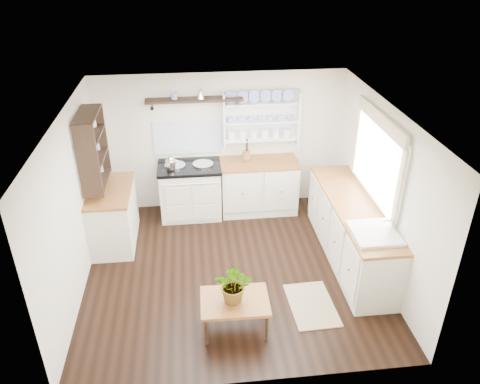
% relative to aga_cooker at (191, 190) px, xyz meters
% --- Properties ---
extents(floor, '(4.00, 3.80, 0.01)m').
position_rel_aga_cooker_xyz_m(floor, '(0.54, -1.57, -0.46)').
color(floor, black).
rests_on(floor, ground).
extents(wall_back, '(4.00, 0.02, 2.30)m').
position_rel_aga_cooker_xyz_m(wall_back, '(0.54, 0.33, 0.69)').
color(wall_back, beige).
rests_on(wall_back, ground).
extents(wall_right, '(0.02, 3.80, 2.30)m').
position_rel_aga_cooker_xyz_m(wall_right, '(2.54, -1.57, 0.69)').
color(wall_right, beige).
rests_on(wall_right, ground).
extents(wall_left, '(0.02, 3.80, 2.30)m').
position_rel_aga_cooker_xyz_m(wall_left, '(-1.46, -1.57, 0.69)').
color(wall_left, beige).
rests_on(wall_left, ground).
extents(ceiling, '(4.00, 3.80, 0.01)m').
position_rel_aga_cooker_xyz_m(ceiling, '(0.54, -1.57, 1.84)').
color(ceiling, white).
rests_on(ceiling, wall_back).
extents(window, '(0.08, 1.55, 1.22)m').
position_rel_aga_cooker_xyz_m(window, '(2.48, -1.42, 1.11)').
color(window, white).
rests_on(window, wall_right).
extents(aga_cooker, '(1.01, 0.70, 0.93)m').
position_rel_aga_cooker_xyz_m(aga_cooker, '(0.00, 0.00, 0.00)').
color(aga_cooker, beige).
rests_on(aga_cooker, floor).
extents(back_cabinets, '(1.27, 0.63, 0.90)m').
position_rel_aga_cooker_xyz_m(back_cabinets, '(1.14, 0.03, 0.00)').
color(back_cabinets, white).
rests_on(back_cabinets, floor).
extents(right_cabinets, '(0.62, 2.43, 0.90)m').
position_rel_aga_cooker_xyz_m(right_cabinets, '(2.24, -1.47, 0.00)').
color(right_cabinets, white).
rests_on(right_cabinets, floor).
extents(belfast_sink, '(0.55, 0.60, 0.45)m').
position_rel_aga_cooker_xyz_m(belfast_sink, '(2.24, -2.22, 0.34)').
color(belfast_sink, white).
rests_on(belfast_sink, right_cabinets).
extents(left_cabinets, '(0.62, 1.13, 0.90)m').
position_rel_aga_cooker_xyz_m(left_cabinets, '(-1.16, -0.67, 0.00)').
color(left_cabinets, white).
rests_on(left_cabinets, floor).
extents(plate_rack, '(1.20, 0.22, 0.90)m').
position_rel_aga_cooker_xyz_m(plate_rack, '(1.19, 0.29, 1.10)').
color(plate_rack, white).
rests_on(plate_rack, wall_back).
extents(high_shelf, '(1.50, 0.29, 0.16)m').
position_rel_aga_cooker_xyz_m(high_shelf, '(0.14, 0.21, 1.45)').
color(high_shelf, black).
rests_on(high_shelf, wall_back).
extents(left_shelving, '(0.28, 0.80, 1.05)m').
position_rel_aga_cooker_xyz_m(left_shelving, '(-1.30, -0.67, 1.09)').
color(left_shelving, black).
rests_on(left_shelving, wall_left).
extents(kettle, '(0.16, 0.16, 0.20)m').
position_rel_aga_cooker_xyz_m(kettle, '(-0.28, -0.12, 0.57)').
color(kettle, silver).
rests_on(kettle, aga_cooker).
extents(utensil_crock, '(0.13, 0.13, 0.15)m').
position_rel_aga_cooker_xyz_m(utensil_crock, '(0.93, 0.11, 0.52)').
color(utensil_crock, olive).
rests_on(utensil_crock, back_cabinets).
extents(center_table, '(0.80, 0.58, 0.43)m').
position_rel_aga_cooker_xyz_m(center_table, '(0.46, -2.68, -0.08)').
color(center_table, brown).
rests_on(center_table, floor).
extents(potted_plant, '(0.51, 0.47, 0.47)m').
position_rel_aga_cooker_xyz_m(potted_plant, '(0.46, -2.68, 0.20)').
color(potted_plant, '#3F7233').
rests_on(potted_plant, center_table).
extents(floor_rug, '(0.58, 0.87, 0.02)m').
position_rel_aga_cooker_xyz_m(floor_rug, '(1.46, -2.41, -0.45)').
color(floor_rug, '#8C7151').
rests_on(floor_rug, floor).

